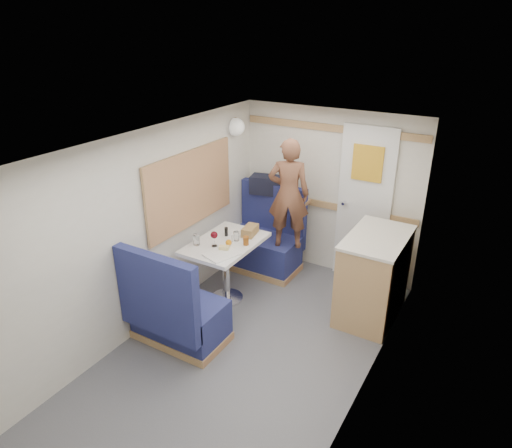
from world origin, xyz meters
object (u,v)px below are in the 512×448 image
Objects in this scene: bench_far at (265,246)px; person at (289,194)px; tumbler_left at (196,240)px; orange_fruit at (229,243)px; galley_counter at (373,275)px; duffel_bag at (269,185)px; pepper_grinder at (226,232)px; tray at (222,254)px; cheese_block at (224,248)px; salt_grinder at (232,238)px; dinette_table at (226,255)px; wine_glass at (214,236)px; bench_near at (176,316)px; bread_loaf at (250,231)px; dome_light at (236,127)px; tumbler_right at (236,236)px; beer_glass at (246,241)px.

bench_far is 0.88m from person.
orange_fruit is at bearing 21.51° from tumbler_left.
galley_counter is at bearing -12.10° from bench_far.
duffel_bag reaches higher than galley_counter.
orange_fruit is at bearing -50.91° from pepper_grinder.
tray is 3.24× the size of cheese_block.
tumbler_left is 0.38m from salt_grinder.
pepper_grinder is at bearing 120.24° from cheese_block.
dinette_table is 5.48× the size of wine_glass.
dinette_table is 7.88× the size of tumbler_left.
galley_counter is at bearing 27.94° from cheese_block.
duffel_bag reaches higher than pepper_grinder.
wine_glass is (-0.04, 0.72, 0.54)m from bench_near.
tumbler_left reaches higher than dinette_table.
bench_far is at bearing 102.98° from bread_loaf.
dome_light reaches higher than galley_counter.
wine_glass is at bearing -117.93° from tumbler_right.
wine_glass is at bearing 145.51° from tray.
person is 13.36× the size of beer_glass.
tumbler_right is 0.05m from salt_grinder.
bench_near is (0.00, -1.73, 0.00)m from bench_far.
orange_fruit is at bearing -94.64° from duffel_bag.
orange_fruit is at bearing 102.19° from tray.
bread_loaf is (0.07, 0.25, 0.01)m from salt_grinder.
duffel_bag is 1.07m from tumbler_right.
duffel_bag is 1.27m from wine_glass.
tray reaches higher than dinette_table.
dome_light is at bearing 114.65° from dinette_table.
orange_fruit is 0.68× the size of beer_glass.
person is 3.95× the size of tray.
cheese_block is at bearing -95.04° from duffel_bag.
bread_loaf is at bearing 111.46° from beer_glass.
tumbler_right reaches higher than pepper_grinder.
pepper_grinder is (-0.30, 0.08, 0.00)m from beer_glass.
wine_glass is 1.44× the size of tumbler_left.
bench_near is 16.00× the size of orange_fruit.
bread_loaf is at bearing 75.76° from tumbler_right.
dinette_table is at bearing 117.51° from tray.
person is 12.80× the size of cheese_block.
beer_glass is (0.14, -0.04, -0.00)m from tumbler_right.
galley_counter is 9.23× the size of pepper_grinder.
cheese_block is (0.10, 0.69, 0.46)m from bench_near.
bread_loaf is at bearing 86.41° from cheese_block.
beer_glass is at bearing 57.03° from person.
bread_loaf is (-0.01, 0.56, 0.04)m from tray.
duffel_bag is 1.11m from salt_grinder.
wine_glass is 0.23m from salt_grinder.
galley_counter is at bearing 15.16° from pepper_grinder.
bench_near is at bearing -97.12° from orange_fruit.
bench_near reaches higher than bread_loaf.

